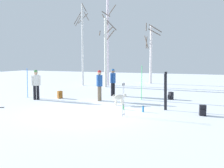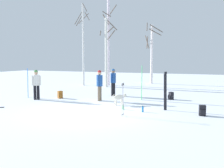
{
  "view_description": "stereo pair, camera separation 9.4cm",
  "coord_description": "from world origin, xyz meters",
  "px_view_note": "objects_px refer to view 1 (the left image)",
  "views": [
    {
      "loc": [
        5.06,
        -9.88,
        2.36
      ],
      "look_at": [
        0.05,
        2.62,
        1.0
      ],
      "focal_mm": 40.65,
      "sensor_mm": 36.0,
      "label": 1
    },
    {
      "loc": [
        5.15,
        -9.84,
        2.36
      ],
      "look_at": [
        0.05,
        2.62,
        1.0
      ],
      "focal_mm": 40.65,
      "sensor_mm": 36.0,
      "label": 2
    }
  ],
  "objects_px": {
    "person_2": "(99,83)",
    "dog": "(120,97)",
    "birch_tree_1": "(108,40)",
    "birch_tree_2": "(106,51)",
    "ski_pair_planted_1": "(165,91)",
    "backpack_2": "(171,96)",
    "person_1": "(36,83)",
    "birch_tree_3": "(151,52)",
    "water_bottle_1": "(143,109)",
    "birch_tree_0": "(82,42)",
    "ski_pair_planted_2": "(142,83)",
    "ski_poles_0": "(123,99)",
    "person_0": "(113,80)",
    "backpack_1": "(203,110)",
    "water_bottle_0": "(124,107)",
    "ski_pair_planted_0": "(27,83)",
    "backpack_0": "(60,95)"
  },
  "relations": [
    {
      "from": "dog",
      "to": "birch_tree_0",
      "type": "relative_size",
      "value": 0.1
    },
    {
      "from": "person_2",
      "to": "water_bottle_0",
      "type": "distance_m",
      "value": 2.9
    },
    {
      "from": "ski_pair_planted_2",
      "to": "ski_pair_planted_0",
      "type": "bearing_deg",
      "value": -165.35
    },
    {
      "from": "person_0",
      "to": "ski_pair_planted_1",
      "type": "relative_size",
      "value": 0.97
    },
    {
      "from": "ski_poles_0",
      "to": "birch_tree_0",
      "type": "bearing_deg",
      "value": 126.06
    },
    {
      "from": "person_0",
      "to": "ski_pair_planted_2",
      "type": "distance_m",
      "value": 2.32
    },
    {
      "from": "person_0",
      "to": "dog",
      "type": "relative_size",
      "value": 2.44
    },
    {
      "from": "birch_tree_0",
      "to": "birch_tree_2",
      "type": "height_order",
      "value": "birch_tree_0"
    },
    {
      "from": "person_0",
      "to": "backpack_0",
      "type": "relative_size",
      "value": 3.9
    },
    {
      "from": "backpack_1",
      "to": "water_bottle_0",
      "type": "height_order",
      "value": "backpack_1"
    },
    {
      "from": "person_0",
      "to": "person_1",
      "type": "relative_size",
      "value": 1.0
    },
    {
      "from": "ski_poles_0",
      "to": "backpack_2",
      "type": "xyz_separation_m",
      "value": [
        1.14,
        5.03,
        -0.52
      ]
    },
    {
      "from": "backpack_1",
      "to": "backpack_2",
      "type": "relative_size",
      "value": 1.0
    },
    {
      "from": "person_0",
      "to": "water_bottle_0",
      "type": "height_order",
      "value": "person_0"
    },
    {
      "from": "backpack_1",
      "to": "water_bottle_0",
      "type": "bearing_deg",
      "value": -179.09
    },
    {
      "from": "ski_pair_planted_1",
      "to": "birch_tree_3",
      "type": "xyz_separation_m",
      "value": [
        -3.5,
        11.92,
        2.1
      ]
    },
    {
      "from": "birch_tree_0",
      "to": "ski_poles_0",
      "type": "bearing_deg",
      "value": -53.94
    },
    {
      "from": "ski_pair_planted_1",
      "to": "backpack_2",
      "type": "bearing_deg",
      "value": 94.32
    },
    {
      "from": "ski_pair_planted_1",
      "to": "backpack_2",
      "type": "relative_size",
      "value": 4.01
    },
    {
      "from": "person_1",
      "to": "person_2",
      "type": "xyz_separation_m",
      "value": [
        3.54,
        1.0,
        0.0
      ]
    },
    {
      "from": "backpack_2",
      "to": "birch_tree_2",
      "type": "distance_m",
      "value": 8.09
    },
    {
      "from": "person_1",
      "to": "ski_pair_planted_2",
      "type": "bearing_deg",
      "value": 20.49
    },
    {
      "from": "person_1",
      "to": "birch_tree_2",
      "type": "bearing_deg",
      "value": 81.64
    },
    {
      "from": "person_2",
      "to": "dog",
      "type": "distance_m",
      "value": 1.81
    },
    {
      "from": "water_bottle_1",
      "to": "birch_tree_1",
      "type": "height_order",
      "value": "birch_tree_1"
    },
    {
      "from": "birch_tree_1",
      "to": "birch_tree_2",
      "type": "xyz_separation_m",
      "value": [
        0.33,
        -1.24,
        -1.0
      ]
    },
    {
      "from": "person_1",
      "to": "ski_pair_planted_1",
      "type": "relative_size",
      "value": 0.97
    },
    {
      "from": "ski_pair_planted_0",
      "to": "ski_pair_planted_2",
      "type": "relative_size",
      "value": 0.9
    },
    {
      "from": "ski_pair_planted_1",
      "to": "ski_pair_planted_2",
      "type": "relative_size",
      "value": 0.9
    },
    {
      "from": "ski_pair_planted_2",
      "to": "ski_pair_planted_1",
      "type": "bearing_deg",
      "value": -53.04
    },
    {
      "from": "person_2",
      "to": "ski_pair_planted_0",
      "type": "xyz_separation_m",
      "value": [
        -4.48,
        -0.61,
        -0.1
      ]
    },
    {
      "from": "dog",
      "to": "birch_tree_3",
      "type": "xyz_separation_m",
      "value": [
        -1.13,
        11.5,
        2.59
      ]
    },
    {
      "from": "water_bottle_1",
      "to": "birch_tree_0",
      "type": "bearing_deg",
      "value": 131.31
    },
    {
      "from": "birch_tree_1",
      "to": "birch_tree_2",
      "type": "bearing_deg",
      "value": -75.18
    },
    {
      "from": "dog",
      "to": "backpack_0",
      "type": "distance_m",
      "value": 4.11
    },
    {
      "from": "ski_pair_planted_0",
      "to": "ski_poles_0",
      "type": "height_order",
      "value": "ski_pair_planted_0"
    },
    {
      "from": "backpack_1",
      "to": "birch_tree_1",
      "type": "relative_size",
      "value": 0.06
    },
    {
      "from": "person_2",
      "to": "backpack_2",
      "type": "height_order",
      "value": "person_2"
    },
    {
      "from": "backpack_2",
      "to": "dog",
      "type": "bearing_deg",
      "value": -127.91
    },
    {
      "from": "backpack_2",
      "to": "birch_tree_1",
      "type": "relative_size",
      "value": 0.06
    },
    {
      "from": "person_0",
      "to": "ski_poles_0",
      "type": "xyz_separation_m",
      "value": [
        2.5,
        -5.15,
        -0.25
      ]
    },
    {
      "from": "ski_pair_planted_0",
      "to": "backpack_1",
      "type": "distance_m",
      "value": 10.09
    },
    {
      "from": "ski_pair_planted_2",
      "to": "ski_poles_0",
      "type": "distance_m",
      "value": 4.24
    },
    {
      "from": "ski_pair_planted_2",
      "to": "water_bottle_1",
      "type": "height_order",
      "value": "ski_pair_planted_2"
    },
    {
      "from": "ski_pair_planted_2",
      "to": "birch_tree_2",
      "type": "bearing_deg",
      "value": 129.98
    },
    {
      "from": "person_0",
      "to": "birch_tree_0",
      "type": "distance_m",
      "value": 7.31
    },
    {
      "from": "person_2",
      "to": "ski_pair_planted_0",
      "type": "relative_size",
      "value": 0.97
    },
    {
      "from": "person_1",
      "to": "birch_tree_1",
      "type": "bearing_deg",
      "value": 84.94
    },
    {
      "from": "ski_pair_planted_1",
      "to": "backpack_2",
      "type": "height_order",
      "value": "ski_pair_planted_1"
    },
    {
      "from": "backpack_2",
      "to": "birch_tree_3",
      "type": "xyz_separation_m",
      "value": [
        -3.26,
        8.76,
        2.76
      ]
    }
  ]
}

